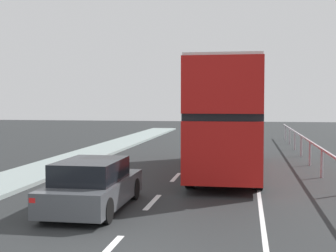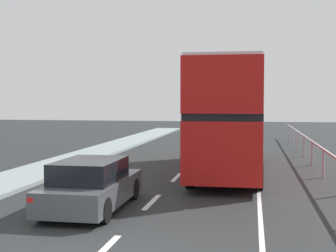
% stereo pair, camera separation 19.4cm
% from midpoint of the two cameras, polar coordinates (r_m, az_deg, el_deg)
% --- Properties ---
extents(lane_paint_markings, '(3.26, 46.00, 0.01)m').
position_cam_midpoint_polar(lane_paint_markings, '(16.82, 6.45, -7.13)').
color(lane_paint_markings, silver).
rests_on(lane_paint_markings, ground).
extents(bridge_side_railing, '(0.10, 42.00, 1.14)m').
position_cam_midpoint_polar(bridge_side_railing, '(17.41, 18.76, -3.88)').
color(bridge_side_railing, '#B5AAB3').
rests_on(bridge_side_railing, ground).
extents(double_decker_bus_red, '(2.60, 10.71, 4.47)m').
position_cam_midpoint_polar(double_decker_bus_red, '(19.67, 7.08, 1.33)').
color(double_decker_bus_red, red).
rests_on(double_decker_bus_red, ground).
extents(hatchback_car_near, '(1.81, 4.25, 1.38)m').
position_cam_midpoint_polar(hatchback_car_near, '(13.11, -9.53, -7.14)').
color(hatchback_car_near, '#484B50').
rests_on(hatchback_car_near, ground).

